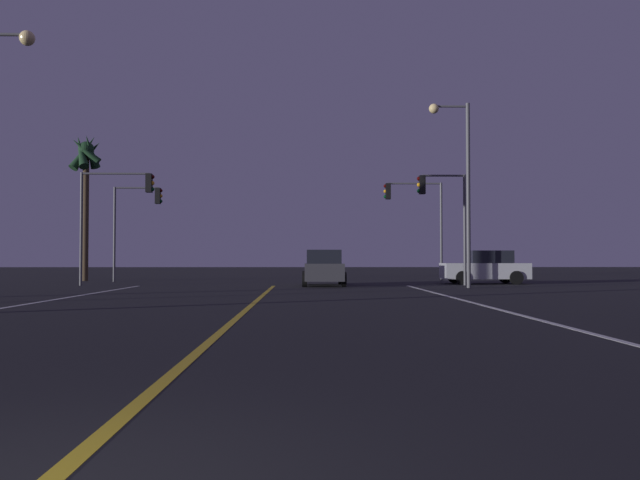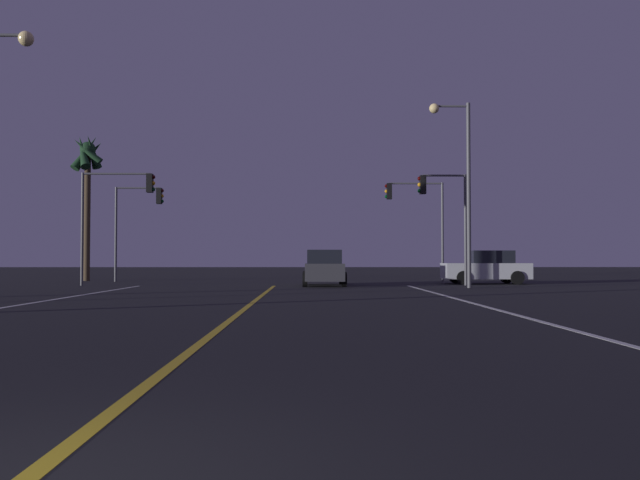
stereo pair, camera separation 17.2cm
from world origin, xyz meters
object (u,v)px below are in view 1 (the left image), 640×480
object	(u,v)px
traffic_light_near_left	(117,201)
palm_tree_left_far	(86,164)
traffic_light_far_left	(137,212)
car_ahead_far	(323,268)
traffic_light_far_right	(414,208)
street_lamp_right_far	(459,171)
traffic_light_near_right	(442,204)
car_crossing_side	(486,268)

from	to	relation	value
traffic_light_near_left	palm_tree_left_far	xyz separation A→B (m)	(-3.74, 6.83, 2.76)
traffic_light_near_left	traffic_light_far_left	size ratio (longest dim) A/B	1.02
car_ahead_far	traffic_light_far_right	distance (m)	8.51
traffic_light_near_left	traffic_light_far_right	world-z (taller)	traffic_light_far_right
street_lamp_right_far	traffic_light_near_right	bearing A→B (deg)	-86.68
traffic_light_far_left	street_lamp_right_far	world-z (taller)	street_lamp_right_far
traffic_light_far_right	street_lamp_right_far	xyz separation A→B (m)	(0.63, -8.38, 0.97)
palm_tree_left_far	traffic_light_near_left	bearing A→B (deg)	-61.26
traffic_light_far_right	palm_tree_left_far	world-z (taller)	palm_tree_left_far
car_ahead_far	traffic_light_far_left	bearing A→B (deg)	60.83
car_ahead_far	street_lamp_right_far	bearing A→B (deg)	-113.87
traffic_light_far_left	palm_tree_left_far	distance (m)	4.60
car_crossing_side	traffic_light_near_right	xyz separation A→B (m)	(-2.60, -1.83, 3.13)
street_lamp_right_far	car_crossing_side	bearing A→B (deg)	-117.32
car_ahead_far	traffic_light_near_left	xyz separation A→B (m)	(-9.91, 0.25, 3.23)
street_lamp_right_far	palm_tree_left_far	world-z (taller)	palm_tree_left_far
traffic_light_near_right	traffic_light_far_left	world-z (taller)	traffic_light_near_right
palm_tree_left_far	car_ahead_far	bearing A→B (deg)	-27.41
car_crossing_side	traffic_light_near_left	world-z (taller)	traffic_light_near_left
traffic_light_far_left	car_crossing_side	bearing A→B (deg)	-11.12
car_crossing_side	traffic_light_near_left	bearing A→B (deg)	5.71
traffic_light_near_left	palm_tree_left_far	distance (m)	8.26
car_ahead_far	traffic_light_near_left	bearing A→B (deg)	88.54
traffic_light_near_left	street_lamp_right_far	size ratio (longest dim) A/B	0.66
traffic_light_near_right	street_lamp_right_far	distance (m)	3.12
street_lamp_right_far	palm_tree_left_far	xyz separation A→B (m)	(-19.59, 9.71, 1.66)
traffic_light_near_right	car_ahead_far	bearing A→B (deg)	2.50
traffic_light_near_right	traffic_light_far_right	bearing A→B (deg)	-85.16
car_crossing_side	street_lamp_right_far	size ratio (longest dim) A/B	0.53
car_ahead_far	traffic_light_near_left	distance (m)	10.42
car_crossing_side	traffic_light_far_left	size ratio (longest dim) A/B	0.81
traffic_light_far_left	traffic_light_near_right	bearing A→B (deg)	-18.88
traffic_light_near_right	street_lamp_right_far	world-z (taller)	street_lamp_right_far
car_crossing_side	palm_tree_left_far	size ratio (longest dim) A/B	0.50
car_crossing_side	car_ahead_far	bearing A→B (deg)	13.95
car_ahead_far	palm_tree_left_far	world-z (taller)	palm_tree_left_far
traffic_light_near_right	traffic_light_far_right	world-z (taller)	traffic_light_far_right
traffic_light_far_right	palm_tree_left_far	distance (m)	19.19
car_ahead_far	street_lamp_right_far	world-z (taller)	street_lamp_right_far
traffic_light_near_left	car_ahead_far	bearing A→B (deg)	-1.46
traffic_light_far_right	traffic_light_far_left	distance (m)	15.61
traffic_light_near_left	palm_tree_left_far	size ratio (longest dim) A/B	0.62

